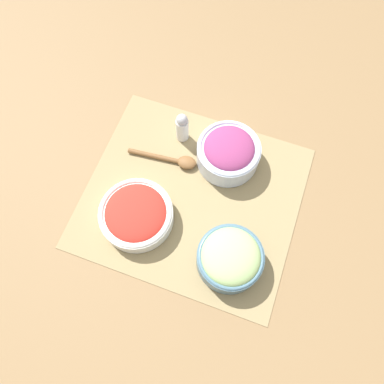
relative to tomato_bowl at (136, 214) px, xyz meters
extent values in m
plane|color=olive|center=(-0.10, -0.10, -0.03)|extent=(3.00, 3.00, 0.00)
cube|color=#937F56|center=(-0.10, -0.10, -0.03)|extent=(0.52, 0.47, 0.00)
cylinder|color=white|center=(0.00, 0.00, -0.01)|extent=(0.18, 0.18, 0.04)
torus|color=white|center=(0.00, 0.00, 0.01)|extent=(0.17, 0.17, 0.01)
ellipsoid|color=red|center=(0.00, 0.00, 0.01)|extent=(0.15, 0.15, 0.03)
cylinder|color=silver|center=(-0.16, -0.23, 0.00)|extent=(0.16, 0.16, 0.06)
torus|color=silver|center=(-0.16, -0.23, 0.03)|extent=(0.16, 0.16, 0.01)
ellipsoid|color=#93386B|center=(-0.16, -0.23, 0.03)|extent=(0.13, 0.13, 0.04)
cylinder|color=slate|center=(-0.24, 0.03, 0.00)|extent=(0.15, 0.15, 0.06)
torus|color=slate|center=(-0.24, 0.03, 0.03)|extent=(0.15, 0.15, 0.01)
ellipsoid|color=#A8CC7F|center=(-0.24, 0.03, 0.03)|extent=(0.13, 0.13, 0.05)
cylinder|color=brown|center=(0.02, -0.17, -0.02)|extent=(0.15, 0.03, 0.01)
ellipsoid|color=brown|center=(-0.06, -0.18, -0.02)|extent=(0.05, 0.04, 0.02)
cylinder|color=silver|center=(-0.02, -0.25, 0.01)|extent=(0.03, 0.03, 0.08)
sphere|color=#B2B2B7|center=(-0.02, -0.25, 0.05)|extent=(0.03, 0.03, 0.03)
camera|label=1|loc=(-0.22, 0.22, 0.84)|focal=35.00mm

